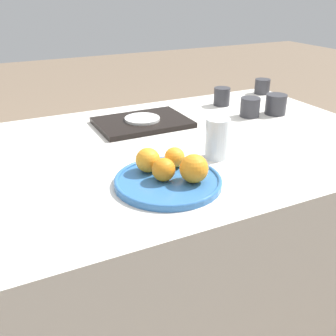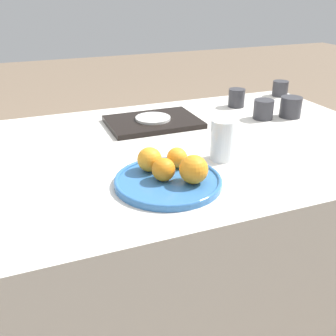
{
  "view_description": "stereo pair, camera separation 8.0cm",
  "coord_description": "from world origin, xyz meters",
  "px_view_note": "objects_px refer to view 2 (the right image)",
  "views": [
    {
      "loc": [
        -0.58,
        -1.13,
        1.21
      ],
      "look_at": [
        -0.15,
        -0.26,
        0.76
      ],
      "focal_mm": 42.0,
      "sensor_mm": 36.0,
      "label": 1
    },
    {
      "loc": [
        -0.5,
        -1.16,
        1.21
      ],
      "look_at": [
        -0.15,
        -0.26,
        0.76
      ],
      "focal_mm": 42.0,
      "sensor_mm": 36.0,
      "label": 2
    }
  ],
  "objects_px": {
    "fruit_platter": "(168,181)",
    "orange_0": "(150,159)",
    "orange_3": "(177,158)",
    "orange_1": "(164,169)",
    "cup_0": "(280,88)",
    "cup_1": "(237,98)",
    "orange_2": "(194,169)",
    "serving_tray": "(153,122)",
    "cup_2": "(291,107)",
    "cup_3": "(263,109)",
    "side_plate": "(153,118)",
    "water_glass": "(223,140)"
  },
  "relations": [
    {
      "from": "cup_1",
      "to": "cup_0",
      "type": "bearing_deg",
      "value": 15.87
    },
    {
      "from": "orange_0",
      "to": "serving_tray",
      "type": "distance_m",
      "value": 0.45
    },
    {
      "from": "serving_tray",
      "to": "cup_1",
      "type": "distance_m",
      "value": 0.44
    },
    {
      "from": "cup_0",
      "to": "side_plate",
      "type": "bearing_deg",
      "value": -166.17
    },
    {
      "from": "side_plate",
      "to": "cup_1",
      "type": "height_order",
      "value": "cup_1"
    },
    {
      "from": "cup_3",
      "to": "orange_1",
      "type": "bearing_deg",
      "value": -146.09
    },
    {
      "from": "orange_0",
      "to": "cup_3",
      "type": "height_order",
      "value": "orange_0"
    },
    {
      "from": "orange_1",
      "to": "serving_tray",
      "type": "distance_m",
      "value": 0.51
    },
    {
      "from": "fruit_platter",
      "to": "orange_2",
      "type": "distance_m",
      "value": 0.08
    },
    {
      "from": "fruit_platter",
      "to": "orange_3",
      "type": "relative_size",
      "value": 4.98
    },
    {
      "from": "serving_tray",
      "to": "cup_2",
      "type": "height_order",
      "value": "cup_2"
    },
    {
      "from": "cup_1",
      "to": "orange_2",
      "type": "bearing_deg",
      "value": -128.65
    },
    {
      "from": "side_plate",
      "to": "cup_3",
      "type": "distance_m",
      "value": 0.45
    },
    {
      "from": "orange_3",
      "to": "cup_0",
      "type": "bearing_deg",
      "value": 37.02
    },
    {
      "from": "orange_3",
      "to": "side_plate",
      "type": "distance_m",
      "value": 0.43
    },
    {
      "from": "serving_tray",
      "to": "side_plate",
      "type": "bearing_deg",
      "value": 90.0
    },
    {
      "from": "serving_tray",
      "to": "cup_1",
      "type": "xyz_separation_m",
      "value": [
        0.43,
        0.09,
        0.03
      ]
    },
    {
      "from": "orange_1",
      "to": "orange_3",
      "type": "bearing_deg",
      "value": 44.16
    },
    {
      "from": "cup_0",
      "to": "cup_3",
      "type": "bearing_deg",
      "value": -135.71
    },
    {
      "from": "fruit_platter",
      "to": "serving_tray",
      "type": "bearing_deg",
      "value": 75.14
    },
    {
      "from": "orange_1",
      "to": "side_plate",
      "type": "xyz_separation_m",
      "value": [
        0.14,
        0.49,
        -0.02
      ]
    },
    {
      "from": "orange_1",
      "to": "cup_0",
      "type": "bearing_deg",
      "value": 37.63
    },
    {
      "from": "fruit_platter",
      "to": "cup_0",
      "type": "xyz_separation_m",
      "value": [
        0.86,
        0.67,
        0.03
      ]
    },
    {
      "from": "orange_0",
      "to": "orange_3",
      "type": "relative_size",
      "value": 1.18
    },
    {
      "from": "side_plate",
      "to": "cup_1",
      "type": "bearing_deg",
      "value": 12.41
    },
    {
      "from": "fruit_platter",
      "to": "cup_3",
      "type": "bearing_deg",
      "value": 34.66
    },
    {
      "from": "orange_1",
      "to": "water_glass",
      "type": "distance_m",
      "value": 0.25
    },
    {
      "from": "orange_0",
      "to": "orange_2",
      "type": "height_order",
      "value": "orange_2"
    },
    {
      "from": "cup_2",
      "to": "cup_3",
      "type": "bearing_deg",
      "value": 170.11
    },
    {
      "from": "fruit_platter",
      "to": "cup_3",
      "type": "distance_m",
      "value": 0.7
    },
    {
      "from": "orange_1",
      "to": "serving_tray",
      "type": "bearing_deg",
      "value": 73.76
    },
    {
      "from": "fruit_platter",
      "to": "water_glass",
      "type": "bearing_deg",
      "value": 23.93
    },
    {
      "from": "cup_2",
      "to": "orange_1",
      "type": "bearing_deg",
      "value": -152.06
    },
    {
      "from": "water_glass",
      "to": "serving_tray",
      "type": "height_order",
      "value": "water_glass"
    },
    {
      "from": "orange_2",
      "to": "cup_3",
      "type": "height_order",
      "value": "orange_2"
    },
    {
      "from": "side_plate",
      "to": "cup_2",
      "type": "distance_m",
      "value": 0.57
    },
    {
      "from": "orange_3",
      "to": "cup_1",
      "type": "relative_size",
      "value": 0.75
    },
    {
      "from": "orange_2",
      "to": "orange_3",
      "type": "relative_size",
      "value": 1.31
    },
    {
      "from": "cup_0",
      "to": "cup_1",
      "type": "distance_m",
      "value": 0.31
    },
    {
      "from": "orange_2",
      "to": "water_glass",
      "type": "bearing_deg",
      "value": 40.38
    },
    {
      "from": "orange_1",
      "to": "orange_3",
      "type": "relative_size",
      "value": 1.08
    },
    {
      "from": "water_glass",
      "to": "side_plate",
      "type": "relative_size",
      "value": 0.94
    },
    {
      "from": "orange_1",
      "to": "water_glass",
      "type": "xyz_separation_m",
      "value": [
        0.23,
        0.1,
        0.02
      ]
    },
    {
      "from": "water_glass",
      "to": "fruit_platter",
      "type": "bearing_deg",
      "value": -156.07
    },
    {
      "from": "orange_1",
      "to": "orange_2",
      "type": "xyz_separation_m",
      "value": [
        0.07,
        -0.04,
        0.01
      ]
    },
    {
      "from": "orange_2",
      "to": "cup_3",
      "type": "relative_size",
      "value": 0.98
    },
    {
      "from": "fruit_platter",
      "to": "orange_0",
      "type": "distance_m",
      "value": 0.09
    },
    {
      "from": "serving_tray",
      "to": "fruit_platter",
      "type": "bearing_deg",
      "value": -104.86
    },
    {
      "from": "orange_3",
      "to": "cup_1",
      "type": "height_order",
      "value": "cup_1"
    },
    {
      "from": "orange_0",
      "to": "cup_0",
      "type": "xyz_separation_m",
      "value": [
        0.88,
        0.6,
        -0.01
      ]
    }
  ]
}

